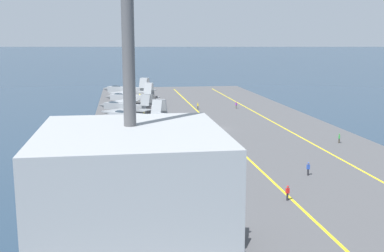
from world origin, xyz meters
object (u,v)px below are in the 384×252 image
Objects in this scene: parked_jet_fourth at (137,118)px; crew_green_vest at (339,138)px; parked_jet_nearest at (159,214)px; parked_jet_sixth at (132,98)px; parked_jet_second at (143,165)px; crew_purple_vest at (236,105)px; crew_red_vest at (288,192)px; crew_blue_vest at (308,168)px; parked_jet_fifth at (128,107)px; crew_yellow_vest at (198,106)px; parked_jet_third at (133,137)px; parked_jet_seventh at (128,90)px.

parked_jet_fourth reaches higher than crew_green_vest.
parked_jet_sixth is (87.70, 0.17, -0.13)m from parked_jet_nearest.
parked_jet_second is 9.27× the size of crew_purple_vest.
parked_jet_nearest is at bearing 136.39° from crew_green_vest.
crew_blue_vest is at bearing -33.65° from crew_red_vest.
crew_blue_vest is at bearing -156.70° from parked_jet_fifth.
parked_jet_fifth is 19.75m from crew_yellow_vest.
crew_blue_vest is at bearing 175.24° from crew_purple_vest.
parked_jet_fifth is (37.38, 0.16, -0.57)m from parked_jet_third.
crew_yellow_vest is at bearing -15.28° from parked_jet_second.
parked_jet_second is 67.94m from crew_purple_vest.
crew_red_vest is at bearing 170.95° from crew_purple_vest.
parked_jet_seventh is at bearing 33.35° from crew_yellow_vest.
crew_green_vest is at bearing -153.04° from parked_jet_seventh.
parked_jet_third is at bearing -179.76° from parked_jet_fifth.
parked_jet_seventh reaches higher than crew_red_vest.
parked_jet_second is 9.45× the size of crew_red_vest.
parked_jet_fourth is 0.98× the size of parked_jet_fifth.
parked_jet_fifth is 1.01× the size of parked_jet_sixth.
crew_red_vest is (-96.74, -16.04, -1.54)m from parked_jet_seventh.
parked_jet_second is 53.78m from parked_jet_fifth.
parked_jet_third is 0.93× the size of parked_jet_seventh.
crew_purple_vest is (-25.99, -27.31, -1.53)m from parked_jet_seventh.
parked_jet_fifth is at bearing 106.97° from crew_purple_vest.
parked_jet_fifth reaches higher than crew_purple_vest.
parked_jet_seventh is (52.17, 0.78, 0.06)m from parked_jet_fourth.
parked_jet_nearest is 17.00m from parked_jet_second.
parked_jet_seventh is 37.73m from crew_purple_vest.
parked_jet_sixth is at bearing -4.42° from parked_jet_fifth.
parked_jet_second reaches higher than parked_jet_fifth.
parked_jet_seventh is at bearing 46.42° from crew_purple_vest.
parked_jet_second is (16.99, 0.60, 0.04)m from parked_jet_nearest.
parked_jet_nearest is at bearing -179.54° from parked_jet_seventh.
parked_jet_third is 8.81× the size of crew_purple_vest.
crew_red_vest is at bearing -161.10° from parked_jet_fourth.
parked_jet_nearest is 0.93× the size of parked_jet_second.
parked_jet_seventh reaches higher than crew_blue_vest.
crew_red_vest is 70.59m from crew_yellow_vest.
parked_jet_fourth reaches higher than crew_red_vest.
parked_jet_third reaches higher than parked_jet_fifth.
crew_green_vest is at bearing -61.38° from parked_jet_second.
parked_jet_fifth is 8.56× the size of crew_blue_vest.
parked_jet_fourth is 38.45m from crew_green_vest.
parked_jet_third is 29.88m from crew_red_vest.
parked_jet_sixth reaches higher than crew_green_vest.
crew_blue_vest is at bearing -124.55° from parked_jet_third.
parked_jet_nearest is at bearing -177.96° from parked_jet_second.
crew_blue_vest is (-18.29, 13.02, 0.05)m from crew_green_vest.
crew_purple_vest is 1.02× the size of crew_red_vest.
crew_green_vest is 0.95× the size of crew_purple_vest.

